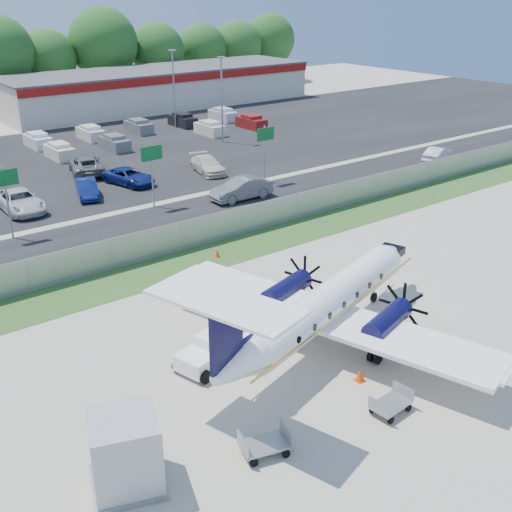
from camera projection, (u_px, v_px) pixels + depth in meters
ground at (330, 336)px, 31.77m from camera, size 170.00×170.00×0.00m
grass_verge at (198, 260)px, 40.52m from camera, size 170.00×4.00×0.02m
access_road at (145, 229)px, 45.62m from camera, size 170.00×8.00×0.02m
parking_lot at (38, 167)px, 60.94m from camera, size 170.00×32.00×0.02m
perimeter_fence at (181, 236)px, 41.59m from camera, size 120.00×0.06×1.99m
building_east at (160, 87)px, 90.54m from camera, size 44.40×12.40×5.24m
sign_left at (6, 188)px, 42.57m from camera, size 1.80×0.26×5.00m
sign_mid at (152, 162)px, 48.75m from camera, size 1.80×0.26×5.00m
sign_right at (265, 142)px, 54.93m from camera, size 1.80×0.26×5.00m
light_pole_ne at (222, 94)px, 68.67m from camera, size 0.90×0.35×9.09m
light_pole_se at (174, 83)px, 75.96m from camera, size 0.90×0.35×9.09m
aircraft at (325, 305)px, 30.37m from camera, size 17.69×17.27×5.41m
pushback_tug at (207, 353)px, 29.01m from camera, size 2.93×2.44×1.42m
baggage_cart_near at (265, 444)px, 23.67m from camera, size 2.04×1.53×0.95m
baggage_cart_far at (391, 403)px, 25.98m from camera, size 1.79×1.17×0.90m
service_container at (125, 455)px, 21.88m from camera, size 3.14×3.14×2.74m
cone_port_wing at (360, 375)px, 28.10m from camera, size 0.43×0.43×0.62m
cone_starboard_wing at (217, 254)px, 40.85m from camera, size 0.38×0.38×0.54m
road_car_mid at (241, 199)px, 52.02m from camera, size 5.27×1.97×1.72m
road_car_east at (437, 161)px, 63.04m from camera, size 4.63×2.67×1.44m
parked_car_b at (21, 211)px, 49.28m from camera, size 2.71×5.82×1.61m
parked_car_c at (88, 197)px, 52.53m from camera, size 2.80×4.68×1.46m
parked_car_d at (130, 184)px, 55.81m from camera, size 3.51×5.50×1.41m
parked_car_e at (208, 173)px, 59.28m from camera, size 3.13×5.44×1.48m
parked_car_g at (87, 174)px, 58.97m from camera, size 4.41×6.57×1.67m
far_parking_rows at (20, 157)px, 64.59m from camera, size 56.00×10.00×1.60m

